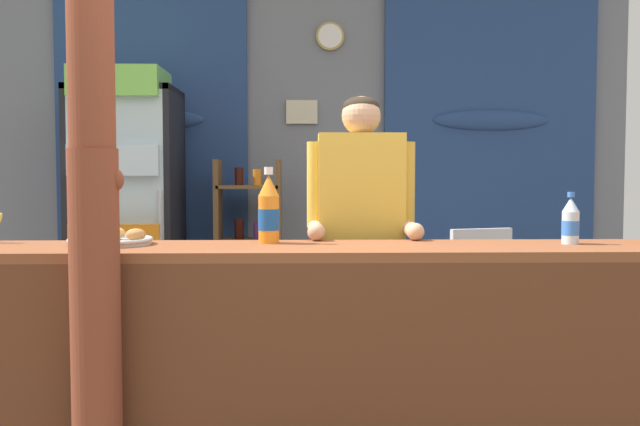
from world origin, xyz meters
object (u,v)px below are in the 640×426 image
timber_post (93,163)px  soda_bottle_orange_soda (269,211)px  stall_counter (339,332)px  drink_fridge (126,196)px  soda_bottle_water (570,222)px  plastic_lawn_chair (471,284)px  bottle_shelf_rack (248,246)px  shopkeeper (361,217)px  pastry_tray (111,239)px

timber_post → soda_bottle_orange_soda: bearing=37.3°
stall_counter → soda_bottle_orange_soda: size_ratio=11.53×
drink_fridge → soda_bottle_orange_soda: (1.08, -1.86, -0.00)m
stall_counter → soda_bottle_water: (1.00, 0.17, 0.44)m
stall_counter → timber_post: size_ratio=1.47×
timber_post → soda_bottle_orange_soda: timber_post is taller
soda_bottle_orange_soda → soda_bottle_water: size_ratio=1.48×
plastic_lawn_chair → stall_counter: bearing=-119.3°
drink_fridge → stall_counter: bearing=-56.7°
bottle_shelf_rack → shopkeeper: size_ratio=0.83×
stall_counter → plastic_lawn_chair: bearing=60.7°
pastry_tray → soda_bottle_water: bearing=-0.4°
stall_counter → soda_bottle_orange_soda: bearing=141.7°
drink_fridge → soda_bottle_water: 3.06m
bottle_shelf_rack → shopkeeper: shopkeeper is taller
plastic_lawn_chair → pastry_tray: (-1.90, -1.49, 0.43)m
drink_fridge → bottle_shelf_rack: (0.83, 0.19, -0.37)m
pastry_tray → shopkeeper: bearing=20.8°
stall_counter → soda_bottle_orange_soda: soda_bottle_orange_soda is taller
bottle_shelf_rack → plastic_lawn_chair: bottle_shelf_rack is taller
stall_counter → plastic_lawn_chair: 1.92m
stall_counter → bottle_shelf_rack: bearing=103.3°
shopkeeper → soda_bottle_water: 0.97m
drink_fridge → soda_bottle_water: drink_fridge is taller
timber_post → soda_bottle_water: 1.97m
timber_post → soda_bottle_orange_soda: size_ratio=7.85×
pastry_tray → stall_counter: bearing=-10.6°
bottle_shelf_rack → soda_bottle_orange_soda: bearing=-83.1°
shopkeeper → soda_bottle_water: shopkeeper is taller
timber_post → pastry_tray: size_ratio=7.29×
timber_post → soda_bottle_orange_soda: 0.80m
stall_counter → pastry_tray: 1.05m
plastic_lawn_chair → soda_bottle_water: size_ratio=3.86×
timber_post → plastic_lawn_chair: size_ratio=3.02×
shopkeeper → soda_bottle_water: (0.86, -0.43, 0.00)m
stall_counter → bottle_shelf_rack: (-0.54, 2.29, 0.11)m
plastic_lawn_chair → soda_bottle_water: 1.59m
stall_counter → plastic_lawn_chair: (0.94, 1.67, -0.07)m
bottle_shelf_rack → shopkeeper: 1.85m
plastic_lawn_chair → shopkeeper: shopkeeper is taller
bottle_shelf_rack → pastry_tray: 2.16m
drink_fridge → pastry_tray: bearing=-77.9°
stall_counter → shopkeeper: bearing=77.1°
shopkeeper → drink_fridge: bearing=135.3°
stall_counter → drink_fridge: bearing=123.3°
bottle_shelf_rack → soda_bottle_orange_soda: size_ratio=3.95×
shopkeeper → soda_bottle_water: size_ratio=7.08×
timber_post → plastic_lawn_chair: 2.76m
plastic_lawn_chair → pastry_tray: size_ratio=2.42×
timber_post → soda_bottle_water: size_ratio=11.62×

